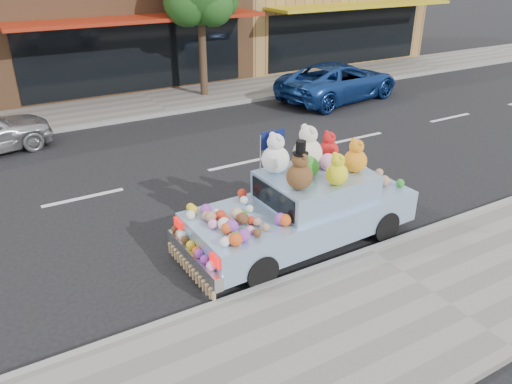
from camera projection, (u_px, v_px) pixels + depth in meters
ground at (240, 164)px, 13.04m from camera, size 120.00×120.00×0.00m
near_sidewalk at (433, 295)px, 7.95m from camera, size 60.00×3.00×0.12m
far_sidewalk at (154, 103)px, 18.08m from camera, size 60.00×3.00×0.12m
near_kerb at (369, 251)px, 9.11m from camera, size 60.00×0.12×0.13m
far_kerb at (169, 113)px, 16.90m from camera, size 60.00×0.12×0.13m
car_blue at (339, 81)px, 18.42m from camera, size 5.26×3.09×1.38m
art_car at (302, 205)px, 9.20m from camera, size 4.54×1.91×2.22m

